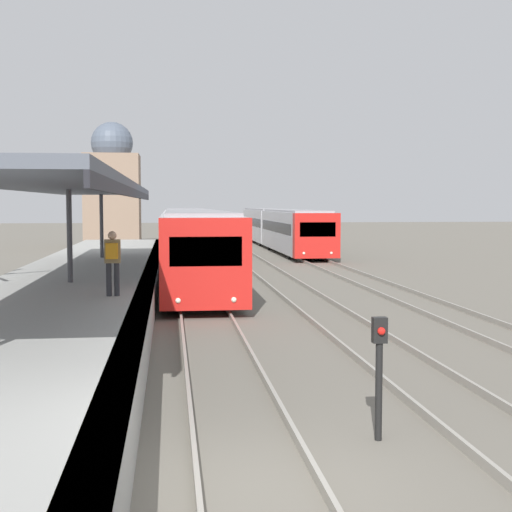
% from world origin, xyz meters
% --- Properties ---
extents(ground_plane, '(240.00, 240.00, 0.00)m').
position_xyz_m(ground_plane, '(0.00, 0.00, 0.00)').
color(ground_plane, '#666056').
extents(track_platform_line, '(1.51, 120.00, 0.15)m').
position_xyz_m(track_platform_line, '(0.00, 0.00, 0.07)').
color(track_platform_line, gray).
rests_on(track_platform_line, ground_plane).
extents(platform_canopy, '(4.00, 25.27, 2.99)m').
position_xyz_m(platform_canopy, '(-3.97, 13.85, 3.84)').
color(platform_canopy, '#4C515B').
rests_on(platform_canopy, station_platform).
extents(person_on_platform, '(0.40, 0.40, 1.66)m').
position_xyz_m(person_on_platform, '(-2.48, 10.39, 1.95)').
color(person_on_platform, '#2D2D33').
rests_on(person_on_platform, station_platform).
extents(train_near, '(2.68, 30.55, 3.05)m').
position_xyz_m(train_near, '(0.00, 27.57, 1.69)').
color(train_near, red).
rests_on(train_near, ground_plane).
extents(train_far, '(2.64, 28.44, 2.94)m').
position_xyz_m(train_far, '(7.22, 45.42, 1.63)').
color(train_far, red).
rests_on(train_far, ground_plane).
extents(signal_post_near, '(0.20, 0.22, 1.75)m').
position_xyz_m(signal_post_near, '(1.88, 1.51, 1.09)').
color(signal_post_near, black).
rests_on(signal_post_near, ground_plane).
extents(distant_domed_building, '(4.21, 4.21, 9.69)m').
position_xyz_m(distant_domed_building, '(-5.45, 48.79, 4.54)').
color(distant_domed_building, '#89705B').
rests_on(distant_domed_building, ground_plane).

